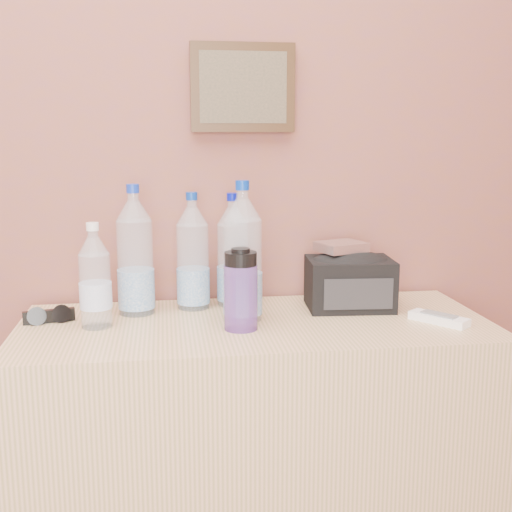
{
  "coord_description": "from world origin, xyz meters",
  "views": [
    {
      "loc": [
        0.21,
        0.1,
        1.27
      ],
      "look_at": [
        0.44,
        1.71,
        0.96
      ],
      "focal_mm": 45.0,
      "sensor_mm": 36.0,
      "label": 1
    }
  ],
  "objects_px": {
    "pet_large_d": "(243,259)",
    "sunglasses": "(49,316)",
    "pet_large_c": "(233,256)",
    "toiletry_bag": "(350,280)",
    "dresser": "(255,457)",
    "pet_large_a": "(135,257)",
    "pet_large_b": "(193,257)",
    "nalgene_bottle": "(241,290)",
    "foil_packet": "(341,247)",
    "pet_small": "(95,282)",
    "ac_remote": "(439,319)"
  },
  "relations": [
    {
      "from": "pet_large_d",
      "to": "sunglasses",
      "type": "xyz_separation_m",
      "value": [
        -0.51,
        0.04,
        -0.15
      ]
    },
    {
      "from": "pet_large_c",
      "to": "toiletry_bag",
      "type": "distance_m",
      "value": 0.34
    },
    {
      "from": "dresser",
      "to": "pet_large_a",
      "type": "bearing_deg",
      "value": 157.38
    },
    {
      "from": "pet_large_b",
      "to": "pet_large_d",
      "type": "xyz_separation_m",
      "value": [
        0.13,
        -0.14,
        0.02
      ]
    },
    {
      "from": "nalgene_bottle",
      "to": "dresser",
      "type": "bearing_deg",
      "value": 51.78
    },
    {
      "from": "nalgene_bottle",
      "to": "toiletry_bag",
      "type": "distance_m",
      "value": 0.37
    },
    {
      "from": "pet_large_b",
      "to": "foil_packet",
      "type": "height_order",
      "value": "pet_large_b"
    },
    {
      "from": "dresser",
      "to": "pet_small",
      "type": "height_order",
      "value": "pet_small"
    },
    {
      "from": "nalgene_bottle",
      "to": "pet_large_d",
      "type": "bearing_deg",
      "value": 79.71
    },
    {
      "from": "pet_small",
      "to": "sunglasses",
      "type": "xyz_separation_m",
      "value": [
        -0.13,
        0.06,
        -0.1
      ]
    },
    {
      "from": "pet_large_d",
      "to": "nalgene_bottle",
      "type": "distance_m",
      "value": 0.11
    },
    {
      "from": "pet_small",
      "to": "ac_remote",
      "type": "xyz_separation_m",
      "value": [
        0.89,
        -0.09,
        -0.11
      ]
    },
    {
      "from": "pet_large_b",
      "to": "pet_large_c",
      "type": "relative_size",
      "value": 1.02
    },
    {
      "from": "pet_large_c",
      "to": "nalgene_bottle",
      "type": "distance_m",
      "value": 0.25
    },
    {
      "from": "dresser",
      "to": "pet_large_d",
      "type": "relative_size",
      "value": 3.34
    },
    {
      "from": "pet_large_b",
      "to": "pet_small",
      "type": "relative_size",
      "value": 1.22
    },
    {
      "from": "foil_packet",
      "to": "dresser",
      "type": "bearing_deg",
      "value": -155.43
    },
    {
      "from": "pet_large_a",
      "to": "nalgene_bottle",
      "type": "bearing_deg",
      "value": -35.19
    },
    {
      "from": "ac_remote",
      "to": "pet_small",
      "type": "bearing_deg",
      "value": -133.98
    },
    {
      "from": "dresser",
      "to": "pet_small",
      "type": "distance_m",
      "value": 0.66
    },
    {
      "from": "ac_remote",
      "to": "pet_large_b",
      "type": "bearing_deg",
      "value": -149.08
    },
    {
      "from": "pet_small",
      "to": "nalgene_bottle",
      "type": "distance_m",
      "value": 0.37
    },
    {
      "from": "toiletry_bag",
      "to": "dresser",
      "type": "bearing_deg",
      "value": -156.32
    },
    {
      "from": "foil_packet",
      "to": "nalgene_bottle",
      "type": "bearing_deg",
      "value": -149.99
    },
    {
      "from": "pet_small",
      "to": "nalgene_bottle",
      "type": "height_order",
      "value": "pet_small"
    },
    {
      "from": "pet_large_b",
      "to": "pet_small",
      "type": "bearing_deg",
      "value": -149.5
    },
    {
      "from": "pet_large_a",
      "to": "pet_large_c",
      "type": "xyz_separation_m",
      "value": [
        0.28,
        0.05,
        -0.01
      ]
    },
    {
      "from": "pet_large_c",
      "to": "nalgene_bottle",
      "type": "bearing_deg",
      "value": -91.43
    },
    {
      "from": "foil_packet",
      "to": "pet_small",
      "type": "bearing_deg",
      "value": -171.04
    },
    {
      "from": "dresser",
      "to": "ac_remote",
      "type": "height_order",
      "value": "ac_remote"
    },
    {
      "from": "pet_large_a",
      "to": "dresser",
      "type": "bearing_deg",
      "value": -22.62
    },
    {
      "from": "pet_large_b",
      "to": "pet_small",
      "type": "distance_m",
      "value": 0.3
    },
    {
      "from": "pet_small",
      "to": "foil_packet",
      "type": "height_order",
      "value": "pet_small"
    },
    {
      "from": "nalgene_bottle",
      "to": "toiletry_bag",
      "type": "height_order",
      "value": "nalgene_bottle"
    },
    {
      "from": "pet_large_c",
      "to": "pet_small",
      "type": "distance_m",
      "value": 0.41
    },
    {
      "from": "dresser",
      "to": "foil_packet",
      "type": "relative_size",
      "value": 9.92
    },
    {
      "from": "pet_large_a",
      "to": "sunglasses",
      "type": "distance_m",
      "value": 0.27
    },
    {
      "from": "dresser",
      "to": "ac_remote",
      "type": "relative_size",
      "value": 7.94
    },
    {
      "from": "pet_large_b",
      "to": "toiletry_bag",
      "type": "height_order",
      "value": "pet_large_b"
    },
    {
      "from": "sunglasses",
      "to": "ac_remote",
      "type": "distance_m",
      "value": 1.03
    },
    {
      "from": "pet_small",
      "to": "ac_remote",
      "type": "height_order",
      "value": "pet_small"
    },
    {
      "from": "pet_large_a",
      "to": "foil_packet",
      "type": "height_order",
      "value": "pet_large_a"
    },
    {
      "from": "pet_large_b",
      "to": "pet_large_c",
      "type": "distance_m",
      "value": 0.12
    },
    {
      "from": "foil_packet",
      "to": "toiletry_bag",
      "type": "bearing_deg",
      "value": -44.68
    },
    {
      "from": "pet_small",
      "to": "ac_remote",
      "type": "bearing_deg",
      "value": -5.98
    },
    {
      "from": "pet_large_a",
      "to": "pet_small",
      "type": "distance_m",
      "value": 0.16
    },
    {
      "from": "sunglasses",
      "to": "pet_large_a",
      "type": "bearing_deg",
      "value": 1.11
    },
    {
      "from": "pet_large_d",
      "to": "sunglasses",
      "type": "height_order",
      "value": "pet_large_d"
    },
    {
      "from": "pet_large_c",
      "to": "ac_remote",
      "type": "height_order",
      "value": "pet_large_c"
    },
    {
      "from": "sunglasses",
      "to": "toiletry_bag",
      "type": "distance_m",
      "value": 0.83
    }
  ]
}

